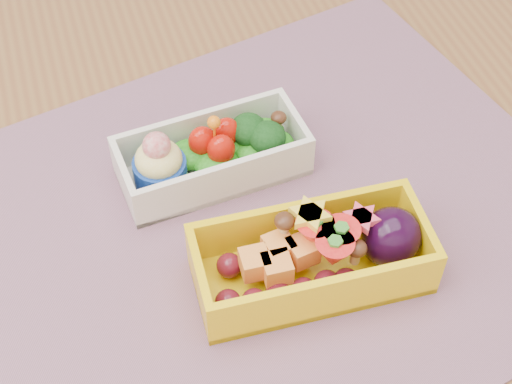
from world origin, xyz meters
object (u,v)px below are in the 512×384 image
object	(u,v)px
table	(257,259)
bento_white	(211,155)
placemat	(249,227)
bento_yellow	(317,257)

from	to	relation	value
table	bento_white	bearing A→B (deg)	131.45
table	bento_white	xyz separation A→B (m)	(-0.03, 0.03, 0.12)
placemat	table	bearing A→B (deg)	62.63
placemat	bento_yellow	world-z (taller)	bento_yellow
table	bento_white	world-z (taller)	bento_white
table	bento_yellow	xyz separation A→B (m)	(0.02, -0.10, 0.13)
placemat	bento_white	xyz separation A→B (m)	(-0.01, 0.07, 0.02)
table	bento_white	distance (m)	0.13
placemat	bento_white	world-z (taller)	bento_white
bento_white	bento_yellow	world-z (taller)	bento_white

